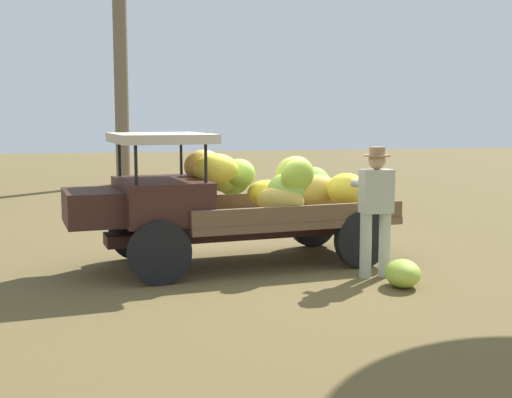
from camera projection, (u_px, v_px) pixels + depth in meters
The scene contains 5 objects.
ground_plane at pixel (260, 262), 9.57m from camera, with size 60.00×60.00×0.00m, color brown.
truck at pixel (230, 199), 9.34m from camera, with size 4.58×2.15×1.83m.
farmer at pixel (376, 203), 8.58m from camera, with size 0.53×0.46×1.68m.
wooden_crate at pixel (363, 230), 11.13m from camera, with size 0.48×0.40×0.38m, color olive.
loose_banana_bunch at pixel (403, 273), 8.16m from camera, with size 0.59×0.43×0.34m, color #A9C640.
Camera 1 is at (2.25, 9.11, 2.06)m, focal length 47.29 mm.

